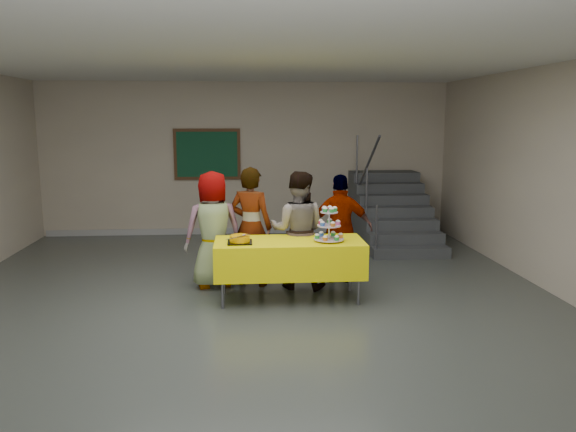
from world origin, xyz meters
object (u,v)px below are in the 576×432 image
Objects in this scene: schoolchild_b at (251,227)px; staircase at (390,215)px; bake_table at (289,257)px; schoolchild_d at (341,229)px; cupcake_stand at (329,227)px; schoolchild_c at (298,230)px; bear_cake at (240,238)px; noticeboard at (207,154)px; schoolchild_a at (213,230)px.

staircase is at bearing -112.55° from schoolchild_b.
schoolchild_d is (0.79, 0.74, 0.21)m from bake_table.
cupcake_stand is 3.89m from staircase.
schoolchild_c reaches higher than bake_table.
noticeboard reaches higher than bear_cake.
schoolchild_a reaches higher than schoolchild_d.
bake_table is at bearing 46.10° from schoolchild_d.
bake_table is 1.20m from schoolchild_a.
bake_table is 4.22× the size of cupcake_stand.
schoolchild_a and schoolchild_c have the same top height.
cupcake_stand is 0.19× the size of staircase.
noticeboard is (-3.46, 0.84, 1.11)m from staircase.
schoolchild_c is 1.04× the size of schoolchild_d.
schoolchild_d reaches higher than cupcake_stand.
schoolchild_a is at bearing 146.96° from bake_table.
cupcake_stand is 0.34× the size of noticeboard.
bear_cake is 0.98m from schoolchild_c.
bear_cake is 0.22× the size of schoolchild_a.
schoolchild_b reaches higher than schoolchild_c.
schoolchild_d is (0.29, 0.82, -0.19)m from cupcake_stand.
schoolchild_c is (-0.33, 0.59, -0.15)m from cupcake_stand.
schoolchild_b reaches higher than schoolchild_d.
schoolchild_d is at bearing -145.29° from schoolchild_c.
schoolchild_b is 3.81m from staircase.
schoolchild_b is (0.51, 0.04, 0.02)m from schoolchild_a.
schoolchild_a is at bearing 7.85° from schoolchild_c.
bear_cake is 0.22× the size of schoolchild_c.
noticeboard is (-0.29, 3.59, 0.80)m from schoolchild_a.
noticeboard is at bearing -56.57° from schoolchild_d.
schoolchild_d is 1.18× the size of noticeboard.
staircase reaches higher than bear_cake.
bake_table is 5.25× the size of bear_cake.
cupcake_stand is 0.28× the size of schoolchild_a.
staircase is (3.17, 2.75, -0.31)m from schoolchild_a.
bake_table is 4.54m from noticeboard.
staircase reaches higher than schoolchild_b.
cupcake_stand is 0.27× the size of schoolchild_b.
staircase is (1.40, 2.66, -0.28)m from schoolchild_d.
noticeboard is at bearing 166.44° from staircase.
staircase is (2.19, 3.39, -0.07)m from bake_table.
cupcake_stand is 1.65m from schoolchild_a.
schoolchild_b is (-0.97, 0.76, -0.13)m from cupcake_stand.
staircase is (2.66, 2.71, -0.34)m from schoolchild_b.
schoolchild_a is 0.52m from schoolchild_b.
bear_cake reaches higher than bake_table.
schoolchild_a is at bearing 154.01° from cupcake_stand.
schoolchild_d is at bearing -59.44° from noticeboard.
schoolchild_b is (-0.47, 0.68, 0.27)m from bake_table.
schoolchild_b is at bearing -77.25° from noticeboard.
staircase reaches higher than cupcake_stand.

